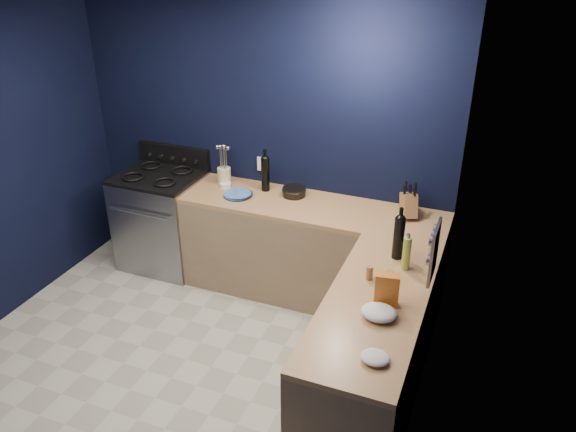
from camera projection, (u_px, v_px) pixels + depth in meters
The scene contains 27 objects.
floor at pixel (172, 379), 4.30m from camera, with size 3.50×3.50×0.02m, color #B6B2A1.
ceiling at pixel (126, 14), 3.10m from camera, with size 3.50×3.50×0.02m, color silver.
wall_back at pixel (262, 141), 5.15m from camera, with size 3.50×0.02×2.60m, color black.
wall_right at pixel (426, 282), 3.12m from camera, with size 0.02×3.50×2.60m, color black.
cab_back at pixel (311, 253), 5.09m from camera, with size 2.30×0.63×0.86m, color #8B6F51.
top_back at pixel (312, 208), 4.88m from camera, with size 2.30×0.63×0.04m, color brown.
cab_right at pixel (370, 357), 3.86m from camera, with size 0.63×1.67×0.86m, color #8B6F51.
top_right at pixel (375, 303), 3.66m from camera, with size 0.63×1.67×0.04m, color brown.
gas_range at pixel (163, 221), 5.56m from camera, with size 0.76×0.66×0.92m, color gray.
oven_door at pixel (145, 237), 5.31m from camera, with size 0.59×0.02×0.42m, color black.
cooktop at pixel (158, 176), 5.35m from camera, with size 0.76×0.66×0.03m, color black.
backguard at pixel (174, 155), 5.55m from camera, with size 0.76×0.06×0.20m, color black.
spice_panel at pixel (434, 252), 3.64m from camera, with size 0.02×0.28×0.38m, color gray.
wall_outlet at pixel (262, 164), 5.24m from camera, with size 0.09×0.02×0.13m, color white.
plate_stack at pixel (238, 195), 5.04m from camera, with size 0.24×0.24×0.03m, color #2E41A0.
ramekin at pixel (226, 185), 5.21m from camera, with size 0.10×0.10×0.04m, color white.
utensil_crock at pixel (224, 176), 5.26m from camera, with size 0.12×0.12×0.15m, color beige.
wine_bottle_back at pixel (265, 174), 5.09m from camera, with size 0.08×0.08×0.31m, color black.
lemon_basket at pixel (294, 192), 5.03m from camera, with size 0.20×0.20×0.08m, color black.
knife_block at pixel (409, 205), 4.66m from camera, with size 0.11×0.18×0.20m, color brown.
wine_bottle_right at pixel (399, 238), 4.05m from camera, with size 0.08×0.08×0.32m, color black.
oil_bottle at pixel (407, 254), 3.93m from camera, with size 0.06×0.06×0.25m, color #91A83D.
spice_jar_near at pixel (370, 273), 3.85m from camera, with size 0.05×0.05×0.10m, color olive.
spice_jar_far at pixel (389, 276), 3.81m from camera, with size 0.05×0.05×0.09m, color olive.
crouton_bag at pixel (387, 290), 3.56m from camera, with size 0.15×0.07×0.22m, color red.
towel_front at pixel (379, 312), 3.47m from camera, with size 0.22×0.19×0.08m, color white.
towel_end at pixel (375, 357), 3.14m from camera, with size 0.16×0.15×0.05m, color white.
Camera 1 is at (2.02, -2.70, 3.05)m, focal length 35.57 mm.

